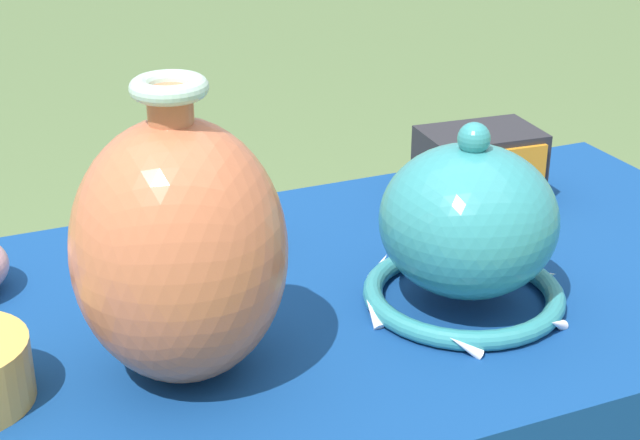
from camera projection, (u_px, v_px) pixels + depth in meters
name	position (u px, v px, depth m)	size (l,w,h in m)	color
display_table	(317.00, 366.00, 1.13)	(1.20, 0.60, 0.74)	olive
vase_tall_bulbous	(180.00, 250.00, 0.91)	(0.20, 0.20, 0.30)	#BC6642
vase_dome_bell	(468.00, 232.00, 1.06)	(0.24, 0.22, 0.21)	teal
mosaic_tile_box	(480.00, 166.00, 1.34)	(0.17, 0.12, 0.10)	#232328
bowl_shallow_charcoal	(212.00, 229.00, 1.21)	(0.15, 0.15, 0.05)	#2D2D33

